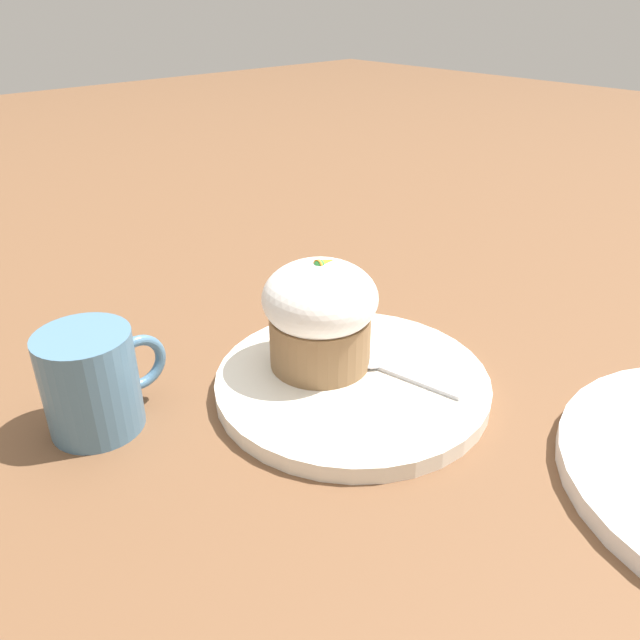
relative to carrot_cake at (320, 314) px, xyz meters
name	(u,v)px	position (x,y,z in m)	size (l,w,h in m)	color
ground_plane	(352,390)	(0.01, -0.04, -0.07)	(4.00, 4.00, 0.00)	brown
dessert_plate	(352,383)	(0.01, -0.04, -0.06)	(0.25, 0.25, 0.02)	white
carrot_cake	(320,314)	(0.00, 0.00, 0.00)	(0.10, 0.10, 0.10)	olive
spoon	(382,365)	(0.04, -0.05, -0.05)	(0.04, 0.12, 0.01)	#B7B7BC
coffee_cup	(93,381)	(-0.19, 0.07, -0.02)	(0.11, 0.08, 0.09)	teal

